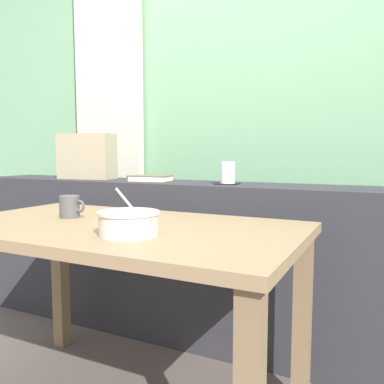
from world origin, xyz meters
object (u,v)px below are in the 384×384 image
object	(u,v)px
closed_book	(150,178)
soup_bowl	(129,223)
coaster_square	(227,184)
throw_pillow	(87,156)
fork_utensil	(145,214)
juice_glass	(228,173)
ceramic_mug	(70,207)
breakfast_table	(118,252)

from	to	relation	value
closed_book	soup_bowl	size ratio (longest dim) A/B	1.18
coaster_square	throw_pillow	bearing A→B (deg)	177.88
closed_book	fork_utensil	bearing A→B (deg)	-60.48
juice_glass	ceramic_mug	size ratio (longest dim) A/B	0.92
closed_book	coaster_square	bearing A→B (deg)	-1.40
soup_bowl	ceramic_mug	distance (m)	0.44
ceramic_mug	closed_book	bearing A→B (deg)	92.38
breakfast_table	coaster_square	xyz separation A→B (m)	(0.16, 0.65, 0.20)
soup_bowl	fork_utensil	size ratio (longest dim) A/B	1.11
coaster_square	ceramic_mug	xyz separation A→B (m)	(-0.41, -0.61, -0.06)
soup_bowl	ceramic_mug	bearing A→B (deg)	156.15
breakfast_table	fork_utensil	xyz separation A→B (m)	(-0.03, 0.21, 0.10)
breakfast_table	throw_pillow	distance (m)	1.05
throw_pillow	ceramic_mug	size ratio (longest dim) A/B	2.83
ceramic_mug	breakfast_table	bearing A→B (deg)	-8.55
juice_glass	soup_bowl	bearing A→B (deg)	-91.00
juice_glass	throw_pillow	xyz separation A→B (m)	(-0.88, 0.03, 0.08)
ceramic_mug	soup_bowl	bearing A→B (deg)	-23.85
throw_pillow	soup_bowl	world-z (taller)	throw_pillow
soup_bowl	fork_utensil	distance (m)	0.39
juice_glass	throw_pillow	world-z (taller)	throw_pillow
breakfast_table	fork_utensil	world-z (taller)	fork_utensil
throw_pillow	fork_utensil	distance (m)	0.87
breakfast_table	ceramic_mug	size ratio (longest dim) A/B	11.25
breakfast_table	juice_glass	bearing A→B (deg)	76.38
juice_glass	throw_pillow	bearing A→B (deg)	177.88
closed_book	throw_pillow	size ratio (longest dim) A/B	0.70
throw_pillow	ceramic_mug	world-z (taller)	throw_pillow
closed_book	soup_bowl	world-z (taller)	soup_bowl
coaster_square	soup_bowl	size ratio (longest dim) A/B	0.53
coaster_square	fork_utensil	bearing A→B (deg)	-112.95
coaster_square	juice_glass	bearing A→B (deg)	-104.04
coaster_square	ceramic_mug	world-z (taller)	coaster_square
soup_bowl	throw_pillow	bearing A→B (deg)	136.64
juice_glass	soup_bowl	size ratio (longest dim) A/B	0.55
closed_book	throw_pillow	world-z (taller)	throw_pillow
closed_book	soup_bowl	bearing A→B (deg)	-61.99
juice_glass	soup_bowl	xyz separation A→B (m)	(-0.01, -0.79, -0.12)
breakfast_table	ceramic_mug	xyz separation A→B (m)	(-0.26, 0.04, 0.14)
coaster_square	soup_bowl	world-z (taller)	soup_bowl
juice_glass	ceramic_mug	distance (m)	0.75
breakfast_table	soup_bowl	world-z (taller)	soup_bowl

